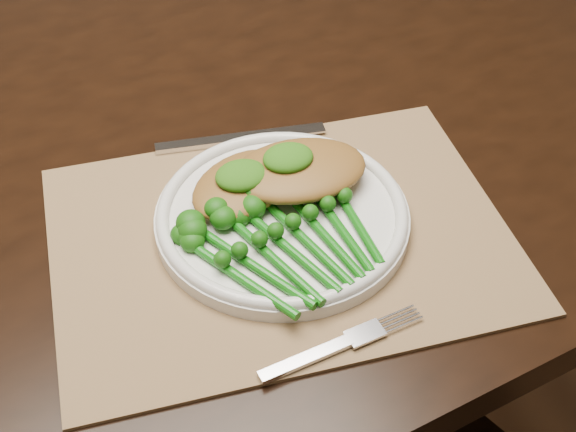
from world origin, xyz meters
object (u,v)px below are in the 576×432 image
object	(u,v)px
dining_table	(188,339)
chicken_fillet_left	(243,184)
broccolini_bundle	(298,245)
placemat	(281,237)
dinner_plate	(282,215)

from	to	relation	value
dining_table	chicken_fillet_left	xyz separation A→B (m)	(0.06, -0.14, 0.40)
chicken_fillet_left	broccolini_bundle	bearing A→B (deg)	-106.58
placemat	dining_table	bearing A→B (deg)	116.00
chicken_fillet_left	dinner_plate	bearing A→B (deg)	-88.18
dining_table	dinner_plate	bearing A→B (deg)	-73.41
dinner_plate	chicken_fillet_left	xyz separation A→B (m)	(-0.03, 0.04, 0.02)
dinner_plate	placemat	bearing A→B (deg)	-113.97
chicken_fillet_left	broccolini_bundle	world-z (taller)	chicken_fillet_left
placemat	broccolini_bundle	bearing A→B (deg)	-77.35
dining_table	chicken_fillet_left	size ratio (longest dim) A/B	14.14
dinner_plate	chicken_fillet_left	size ratio (longest dim) A/B	2.11
placemat	broccolini_bundle	size ratio (longest dim) A/B	2.07
chicken_fillet_left	placemat	bearing A→B (deg)	-102.42
dining_table	placemat	bearing A→B (deg)	-77.10
dining_table	broccolini_bundle	distance (m)	0.47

